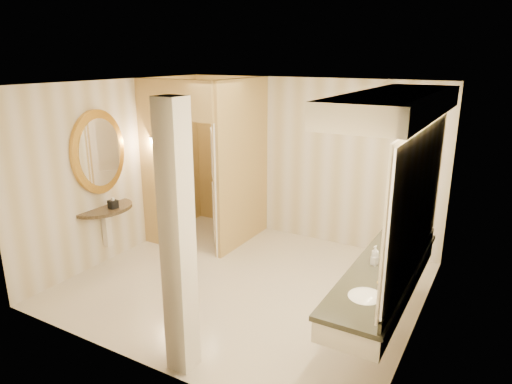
% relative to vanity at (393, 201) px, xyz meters
% --- Properties ---
extents(floor, '(4.50, 4.50, 0.00)m').
position_rel_vanity_xyz_m(floor, '(-1.98, 0.40, -1.63)').
color(floor, beige).
rests_on(floor, ground).
extents(ceiling, '(4.50, 4.50, 0.00)m').
position_rel_vanity_xyz_m(ceiling, '(-1.98, 0.40, 1.07)').
color(ceiling, silver).
rests_on(ceiling, wall_back).
extents(wall_back, '(4.50, 0.02, 2.70)m').
position_rel_vanity_xyz_m(wall_back, '(-1.98, 2.40, -0.28)').
color(wall_back, beige).
rests_on(wall_back, floor).
extents(wall_front, '(4.50, 0.02, 2.70)m').
position_rel_vanity_xyz_m(wall_front, '(-1.98, -1.60, -0.28)').
color(wall_front, beige).
rests_on(wall_front, floor).
extents(wall_left, '(0.02, 4.00, 2.70)m').
position_rel_vanity_xyz_m(wall_left, '(-4.23, 0.40, -0.28)').
color(wall_left, beige).
rests_on(wall_left, floor).
extents(wall_right, '(0.02, 4.00, 2.70)m').
position_rel_vanity_xyz_m(wall_right, '(0.27, 0.40, -0.28)').
color(wall_right, beige).
rests_on(wall_right, floor).
extents(toilet_closet, '(1.50, 1.55, 2.70)m').
position_rel_vanity_xyz_m(toilet_closet, '(-3.11, 1.36, -0.24)').
color(toilet_closet, tan).
rests_on(toilet_closet, floor).
extents(wall_sconce, '(0.14, 0.14, 0.42)m').
position_rel_vanity_xyz_m(wall_sconce, '(-3.90, 0.83, 0.10)').
color(wall_sconce, gold).
rests_on(wall_sconce, toilet_closet).
extents(vanity, '(0.75, 2.64, 2.09)m').
position_rel_vanity_xyz_m(vanity, '(0.00, 0.00, 0.00)').
color(vanity, silver).
rests_on(vanity, floor).
extents(console_shelf, '(0.94, 0.94, 1.92)m').
position_rel_vanity_xyz_m(console_shelf, '(-4.19, -0.01, -0.29)').
color(console_shelf, black).
rests_on(console_shelf, floor).
extents(pillar, '(0.25, 0.25, 2.70)m').
position_rel_vanity_xyz_m(pillar, '(-1.63, -1.40, -0.28)').
color(pillar, silver).
rests_on(pillar, floor).
extents(tissue_box, '(0.14, 0.14, 0.12)m').
position_rel_vanity_xyz_m(tissue_box, '(-4.01, 0.01, -0.69)').
color(tissue_box, black).
rests_on(tissue_box, console_shelf).
extents(toilet, '(0.39, 0.66, 0.67)m').
position_rel_vanity_xyz_m(toilet, '(-3.22, 2.07, -1.30)').
color(toilet, white).
rests_on(toilet, floor).
extents(soap_bottle_a, '(0.08, 0.08, 0.14)m').
position_rel_vanity_xyz_m(soap_bottle_a, '(-0.14, 0.04, -0.68)').
color(soap_bottle_a, beige).
rests_on(soap_bottle_a, vanity).
extents(soap_bottle_b, '(0.11, 0.11, 0.12)m').
position_rel_vanity_xyz_m(soap_bottle_b, '(-0.01, 0.30, -0.69)').
color(soap_bottle_b, silver).
rests_on(soap_bottle_b, vanity).
extents(soap_bottle_c, '(0.10, 0.10, 0.21)m').
position_rel_vanity_xyz_m(soap_bottle_c, '(-0.15, 0.05, -0.65)').
color(soap_bottle_c, '#C6B28C').
rests_on(soap_bottle_c, vanity).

